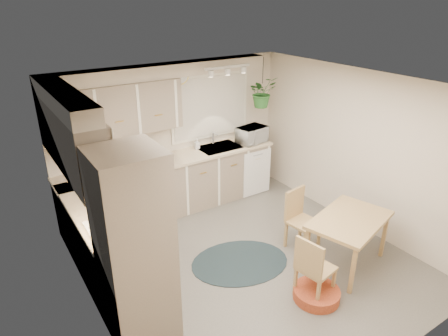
# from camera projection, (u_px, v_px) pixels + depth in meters

# --- Properties ---
(floor) EXTENTS (4.20, 4.20, 0.00)m
(floor) POSITION_uv_depth(u_px,v_px,m) (247.00, 260.00, 5.47)
(floor) COLOR #66625A
(floor) RESTS_ON ground
(ceiling) EXTENTS (4.20, 4.20, 0.00)m
(ceiling) POSITION_uv_depth(u_px,v_px,m) (252.00, 86.00, 4.51)
(ceiling) COLOR white
(ceiling) RESTS_ON wall_back
(wall_back) EXTENTS (4.00, 0.04, 2.40)m
(wall_back) POSITION_uv_depth(u_px,v_px,m) (174.00, 135.00, 6.60)
(wall_back) COLOR beige
(wall_back) RESTS_ON floor
(wall_front) EXTENTS (4.00, 0.04, 2.40)m
(wall_front) POSITION_uv_depth(u_px,v_px,m) (396.00, 271.00, 3.38)
(wall_front) COLOR beige
(wall_front) RESTS_ON floor
(wall_left) EXTENTS (0.04, 4.20, 2.40)m
(wall_left) POSITION_uv_depth(u_px,v_px,m) (88.00, 229.00, 3.99)
(wall_left) COLOR beige
(wall_left) RESTS_ON floor
(wall_right) EXTENTS (0.04, 4.20, 2.40)m
(wall_right) POSITION_uv_depth(u_px,v_px,m) (356.00, 150.00, 5.99)
(wall_right) COLOR beige
(wall_right) RESTS_ON floor
(base_cab_left) EXTENTS (0.60, 1.85, 0.90)m
(base_cab_left) POSITION_uv_depth(u_px,v_px,m) (100.00, 241.00, 5.11)
(base_cab_left) COLOR gray
(base_cab_left) RESTS_ON floor
(base_cab_back) EXTENTS (3.60, 0.60, 0.90)m
(base_cab_back) POSITION_uv_depth(u_px,v_px,m) (173.00, 186.00, 6.57)
(base_cab_back) COLOR gray
(base_cab_back) RESTS_ON floor
(counter_left) EXTENTS (0.64, 1.89, 0.04)m
(counter_left) POSITION_uv_depth(u_px,v_px,m) (97.00, 209.00, 4.93)
(counter_left) COLOR beige
(counter_left) RESTS_ON base_cab_left
(counter_back) EXTENTS (3.64, 0.64, 0.04)m
(counter_back) POSITION_uv_depth(u_px,v_px,m) (172.00, 160.00, 6.38)
(counter_back) COLOR beige
(counter_back) RESTS_ON base_cab_back
(oven_stack) EXTENTS (0.65, 0.65, 2.10)m
(oven_stack) POSITION_uv_depth(u_px,v_px,m) (135.00, 249.00, 3.93)
(oven_stack) COLOR gray
(oven_stack) RESTS_ON floor
(wall_oven_face) EXTENTS (0.02, 0.56, 0.58)m
(wall_oven_face) POSITION_uv_depth(u_px,v_px,m) (164.00, 239.00, 4.09)
(wall_oven_face) COLOR silver
(wall_oven_face) RESTS_ON oven_stack
(upper_cab_left) EXTENTS (0.35, 2.00, 0.75)m
(upper_cab_left) POSITION_uv_depth(u_px,v_px,m) (71.00, 139.00, 4.59)
(upper_cab_left) COLOR gray
(upper_cab_left) RESTS_ON wall_left
(upper_cab_back) EXTENTS (2.00, 0.35, 0.75)m
(upper_cab_back) POSITION_uv_depth(u_px,v_px,m) (114.00, 110.00, 5.71)
(upper_cab_back) COLOR gray
(upper_cab_back) RESTS_ON wall_back
(soffit_left) EXTENTS (0.30, 2.00, 0.20)m
(soffit_left) POSITION_uv_depth(u_px,v_px,m) (62.00, 98.00, 4.39)
(soffit_left) COLOR beige
(soffit_left) RESTS_ON wall_left
(soffit_back) EXTENTS (3.60, 0.30, 0.20)m
(soffit_back) POSITION_uv_depth(u_px,v_px,m) (162.00, 71.00, 5.94)
(soffit_back) COLOR beige
(soffit_back) RESTS_ON wall_back
(cooktop) EXTENTS (0.52, 0.58, 0.02)m
(cooktop) POSITION_uv_depth(u_px,v_px,m) (112.00, 228.00, 4.48)
(cooktop) COLOR silver
(cooktop) RESTS_ON counter_left
(range_hood) EXTENTS (0.40, 0.60, 0.14)m
(range_hood) POSITION_uv_depth(u_px,v_px,m) (106.00, 192.00, 4.29)
(range_hood) COLOR silver
(range_hood) RESTS_ON upper_cab_left
(window_blinds) EXTENTS (1.40, 0.02, 1.00)m
(window_blinds) POSITION_uv_depth(u_px,v_px,m) (210.00, 106.00, 6.77)
(window_blinds) COLOR white
(window_blinds) RESTS_ON wall_back
(window_frame) EXTENTS (1.50, 0.02, 1.10)m
(window_frame) POSITION_uv_depth(u_px,v_px,m) (210.00, 106.00, 6.77)
(window_frame) COLOR silver
(window_frame) RESTS_ON wall_back
(sink) EXTENTS (0.70, 0.48, 0.10)m
(sink) POSITION_uv_depth(u_px,v_px,m) (219.00, 150.00, 6.84)
(sink) COLOR #A7A9AF
(sink) RESTS_ON counter_back
(dishwasher_front) EXTENTS (0.58, 0.02, 0.83)m
(dishwasher_front) POSITION_uv_depth(u_px,v_px,m) (257.00, 173.00, 7.10)
(dishwasher_front) COLOR silver
(dishwasher_front) RESTS_ON base_cab_back
(track_light_bar) EXTENTS (0.80, 0.04, 0.04)m
(track_light_bar) POSITION_uv_depth(u_px,v_px,m) (228.00, 67.00, 6.07)
(track_light_bar) COLOR silver
(track_light_bar) RESTS_ON ceiling
(wall_clock) EXTENTS (0.30, 0.03, 0.30)m
(wall_clock) POSITION_uv_depth(u_px,v_px,m) (180.00, 75.00, 6.26)
(wall_clock) COLOR gold
(wall_clock) RESTS_ON wall_back
(dining_table) EXTENTS (1.28, 1.03, 0.70)m
(dining_table) POSITION_uv_depth(u_px,v_px,m) (347.00, 241.00, 5.27)
(dining_table) COLOR tan
(dining_table) RESTS_ON floor
(chair_left) EXTENTS (0.46, 0.46, 0.84)m
(chair_left) POSITION_uv_depth(u_px,v_px,m) (316.00, 266.00, 4.68)
(chair_left) COLOR tan
(chair_left) RESTS_ON floor
(chair_back) EXTENTS (0.46, 0.46, 0.87)m
(chair_back) POSITION_uv_depth(u_px,v_px,m) (304.00, 221.00, 5.59)
(chair_back) COLOR tan
(chair_back) RESTS_ON floor
(braided_rug) EXTENTS (1.56, 1.34, 0.01)m
(braided_rug) POSITION_uv_depth(u_px,v_px,m) (240.00, 262.00, 5.43)
(braided_rug) COLOR black
(braided_rug) RESTS_ON floor
(pet_bed) EXTENTS (0.74, 0.74, 0.13)m
(pet_bed) POSITION_uv_depth(u_px,v_px,m) (316.00, 294.00, 4.77)
(pet_bed) COLOR #C45527
(pet_bed) RESTS_ON floor
(microwave) EXTENTS (0.56, 0.37, 0.35)m
(microwave) POSITION_uv_depth(u_px,v_px,m) (252.00, 133.00, 6.99)
(microwave) COLOR silver
(microwave) RESTS_ON counter_back
(soap_bottle) EXTENTS (0.09, 0.18, 0.08)m
(soap_bottle) POSITION_uv_depth(u_px,v_px,m) (197.00, 147.00, 6.75)
(soap_bottle) COLOR silver
(soap_bottle) RESTS_ON counter_back
(hanging_plant) EXTENTS (0.51, 0.56, 0.41)m
(hanging_plant) POSITION_uv_depth(u_px,v_px,m) (262.00, 95.00, 6.83)
(hanging_plant) COLOR #2A6628
(hanging_plant) RESTS_ON ceiling
(coffee_maker) EXTENTS (0.22, 0.26, 0.35)m
(coffee_maker) POSITION_uv_depth(u_px,v_px,m) (122.00, 159.00, 5.90)
(coffee_maker) COLOR black
(coffee_maker) RESTS_ON counter_back
(toaster) EXTENTS (0.27, 0.19, 0.15)m
(toaster) POSITION_uv_depth(u_px,v_px,m) (136.00, 161.00, 6.06)
(toaster) COLOR #A7A9AF
(toaster) RESTS_ON counter_back
(knife_block) EXTENTS (0.11, 0.11, 0.23)m
(knife_block) POSITION_uv_depth(u_px,v_px,m) (158.00, 153.00, 6.26)
(knife_block) COLOR tan
(knife_block) RESTS_ON counter_back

